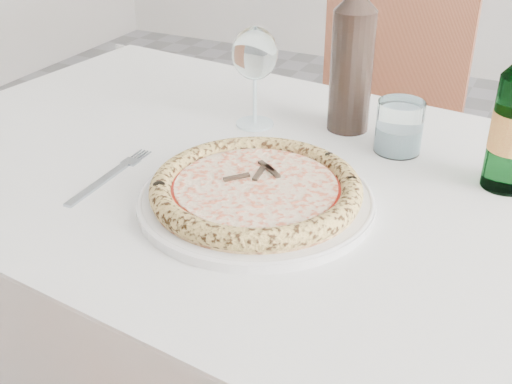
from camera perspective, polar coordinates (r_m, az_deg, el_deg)
dining_table at (r=1.06m, az=2.37°, el=-2.95°), size 1.47×0.97×0.76m
chair_far at (r=1.78m, az=10.96°, el=5.70°), size 0.40×0.40×0.93m
plate at (r=0.93m, az=0.00°, el=-0.60°), size 0.34×0.34×0.02m
pizza at (r=0.92m, az=-0.00°, el=0.34°), size 0.31×0.31×0.03m
fork at (r=1.03m, az=-12.97°, el=1.33°), size 0.03×0.21×0.00m
wine_glass at (r=1.15m, az=-0.11°, el=11.99°), size 0.08×0.08×0.18m
tumbler at (r=1.10m, az=12.58°, el=5.39°), size 0.08×0.08×0.09m
wine_bottle at (r=1.14m, az=8.55°, el=11.61°), size 0.07×0.07×0.31m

